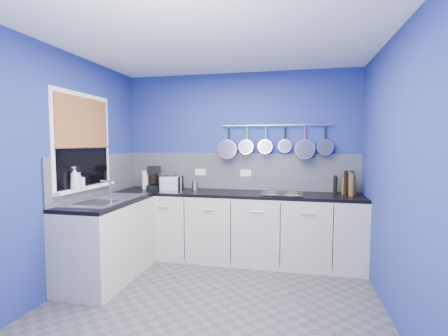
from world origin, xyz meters
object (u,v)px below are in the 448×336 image
at_px(paper_towel, 146,180).
at_px(hob, 282,194).
at_px(canister, 195,185).
at_px(soap_bottle_b, 80,180).
at_px(coffee_maker, 154,178).
at_px(toaster, 171,183).
at_px(soap_bottle_a, 75,178).

height_order(paper_towel, hob, paper_towel).
bearing_deg(canister, soap_bottle_b, -129.67).
bearing_deg(soap_bottle_b, paper_towel, 77.47).
relative_size(canister, hob, 0.23).
bearing_deg(canister, hob, -7.59).
bearing_deg(coffee_maker, canister, -12.43).
bearing_deg(paper_towel, coffee_maker, 5.98).
distance_m(coffee_maker, toaster, 0.28).
xyz_separation_m(paper_towel, canister, (0.71, 0.05, -0.07)).
relative_size(soap_bottle_a, hob, 0.47).
bearing_deg(soap_bottle_b, soap_bottle_a, -90.00).
height_order(soap_bottle_a, toaster, soap_bottle_a).
relative_size(paper_towel, canister, 2.11).
relative_size(soap_bottle_b, paper_towel, 0.68).
bearing_deg(soap_bottle_a, coffee_maker, 73.35).
distance_m(soap_bottle_b, paper_towel, 1.13).
distance_m(soap_bottle_a, paper_towel, 1.21).
distance_m(soap_bottle_a, hob, 2.40).
bearing_deg(hob, soap_bottle_a, -153.38).
height_order(toaster, hob, toaster).
height_order(canister, hob, canister).
height_order(paper_towel, canister, paper_towel).
xyz_separation_m(coffee_maker, hob, (1.78, -0.12, -0.15)).
distance_m(soap_bottle_b, canister, 1.50).
bearing_deg(soap_bottle_a, canister, 52.26).
xyz_separation_m(paper_towel, hob, (1.89, -0.11, -0.12)).
relative_size(soap_bottle_b, hob, 0.33).
bearing_deg(soap_bottle_b, toaster, 59.99).
height_order(paper_towel, toaster, paper_towel).
distance_m(soap_bottle_b, coffee_maker, 1.17).
relative_size(coffee_maker, toaster, 1.09).
distance_m(soap_bottle_b, toaster, 1.25).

